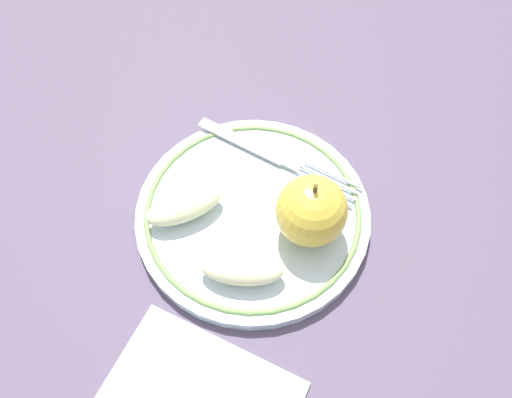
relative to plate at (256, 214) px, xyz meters
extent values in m
plane|color=#52455C|center=(-0.01, 0.00, -0.01)|extent=(2.00, 2.00, 0.00)
cylinder|color=silver|center=(0.00, 0.00, 0.00)|extent=(0.23, 0.23, 0.01)
torus|color=#749C55|center=(0.00, 0.00, 0.01)|extent=(0.22, 0.22, 0.01)
sphere|color=gold|center=(0.01, 0.05, 0.04)|extent=(0.07, 0.07, 0.07)
cylinder|color=brown|center=(0.01, 0.05, 0.08)|extent=(0.00, 0.00, 0.01)
ellipsoid|color=beige|center=(0.02, -0.07, 0.02)|extent=(0.07, 0.08, 0.02)
ellipsoid|color=beige|center=(0.07, 0.00, 0.02)|extent=(0.04, 0.08, 0.02)
cube|color=silver|center=(-0.08, -0.03, 0.01)|extent=(0.04, 0.10, 0.00)
cube|color=silver|center=(-0.06, 0.02, 0.01)|extent=(0.01, 0.02, 0.00)
cube|color=silver|center=(-0.03, 0.06, 0.01)|extent=(0.02, 0.06, 0.00)
cube|color=silver|center=(-0.04, 0.06, 0.01)|extent=(0.02, 0.06, 0.00)
cube|color=silver|center=(-0.05, 0.07, 0.01)|extent=(0.02, 0.06, 0.00)
cube|color=silver|center=(-0.06, 0.07, 0.01)|extent=(0.02, 0.06, 0.00)
camera|label=1|loc=(0.24, 0.06, 0.43)|focal=35.00mm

